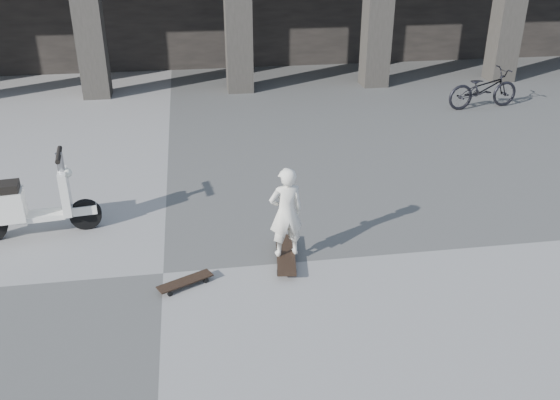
{
  "coord_description": "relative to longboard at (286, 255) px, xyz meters",
  "views": [
    {
      "loc": [
        0.5,
        -6.56,
        4.16
      ],
      "look_at": [
        1.6,
        0.57,
        0.65
      ],
      "focal_mm": 38.0,
      "sensor_mm": 36.0,
      "label": 1
    }
  ],
  "objects": [
    {
      "name": "ground",
      "position": [
        -1.6,
        -0.07,
        -0.08
      ],
      "size": [
        90.0,
        90.0,
        0.0
      ],
      "primitive_type": "plane",
      "color": "#4D4D4A",
      "rests_on": "ground"
    },
    {
      "name": "longboard",
      "position": [
        0.0,
        0.0,
        0.0
      ],
      "size": [
        0.37,
        1.06,
        0.1
      ],
      "rotation": [
        0.0,
        0.0,
        1.44
      ],
      "color": "black",
      "rests_on": "ground"
    },
    {
      "name": "skateboard_spare",
      "position": [
        -1.32,
        -0.41,
        -0.02
      ],
      "size": [
        0.71,
        0.47,
        0.08
      ],
      "rotation": [
        0.0,
        0.0,
        0.46
      ],
      "color": "black",
      "rests_on": "ground"
    },
    {
      "name": "child",
      "position": [
        0.0,
        0.0,
        0.63
      ],
      "size": [
        0.49,
        0.36,
        1.22
      ],
      "primitive_type": "imported",
      "rotation": [
        0.0,
        0.0,
        3.29
      ],
      "color": "silver",
      "rests_on": "longboard"
    },
    {
      "name": "scooter",
      "position": [
        -3.66,
        1.21,
        0.4
      ],
      "size": [
        1.73,
        0.64,
        1.21
      ],
      "rotation": [
        0.0,
        0.0,
        0.12
      ],
      "color": "black",
      "rests_on": "ground"
    },
    {
      "name": "bicycle",
      "position": [
        5.67,
        6.04,
        0.38
      ],
      "size": [
        1.81,
        0.81,
        0.92
      ],
      "primitive_type": "imported",
      "rotation": [
        0.0,
        0.0,
        1.68
      ],
      "color": "black",
      "rests_on": "ground"
    }
  ]
}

